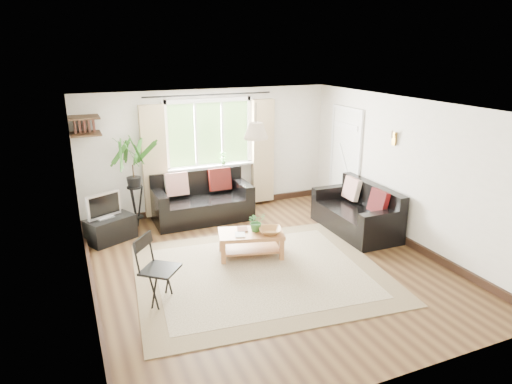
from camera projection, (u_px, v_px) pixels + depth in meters
name	position (u px, v px, depth m)	size (l,w,h in m)	color
floor	(266.00, 265.00, 6.92)	(5.50, 5.50, 0.00)	#311D10
ceiling	(268.00, 106.00, 6.18)	(5.50, 5.50, 0.00)	white
wall_back	(209.00, 151.00, 8.96)	(5.00, 0.02, 2.40)	beige
wall_front	(392.00, 274.00, 4.14)	(5.00, 0.02, 2.40)	beige
wall_left	(82.00, 214.00, 5.61)	(0.02, 5.50, 2.40)	beige
wall_right	(405.00, 172.00, 7.48)	(0.02, 5.50, 2.40)	beige
rug	(260.00, 272.00, 6.68)	(3.53, 3.03, 0.02)	#C0B495
window	(209.00, 134.00, 8.81)	(2.50, 0.16, 2.16)	white
door	(345.00, 161.00, 9.02)	(0.06, 0.96, 2.06)	silver
corner_shelf	(85.00, 126.00, 7.68)	(0.50, 0.50, 0.34)	black
pendant_lamp	(256.00, 127.00, 6.64)	(0.36, 0.36, 0.54)	beige
wall_sconce	(393.00, 137.00, 7.55)	(0.12, 0.12, 0.28)	beige
sofa_back	(202.00, 198.00, 8.62)	(1.82, 0.91, 0.85)	black
sofa_right	(356.00, 210.00, 8.08)	(0.85, 1.70, 0.80)	black
coffee_table	(251.00, 244.00, 7.16)	(1.00, 0.55, 0.41)	#945C30
table_plant	(256.00, 221.00, 7.10)	(0.28, 0.24, 0.31)	#2B5E25
bowl	(270.00, 231.00, 7.03)	(0.35, 0.35, 0.09)	olive
book_a	(235.00, 235.00, 6.97)	(0.15, 0.21, 0.02)	white
book_b	(237.00, 229.00, 7.17)	(0.16, 0.22, 0.02)	brown
tv_stand	(111.00, 229.00, 7.73)	(0.78, 0.44, 0.42)	black
tv	(104.00, 205.00, 7.57)	(0.60, 0.20, 0.46)	#A5A5AA
palm_stand	(134.00, 183.00, 8.16)	(0.64, 0.64, 1.66)	black
folding_chair	(160.00, 271.00, 5.79)	(0.47, 0.47, 0.90)	black
sill_plant	(223.00, 158.00, 8.99)	(0.14, 0.10, 0.27)	#2D6023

